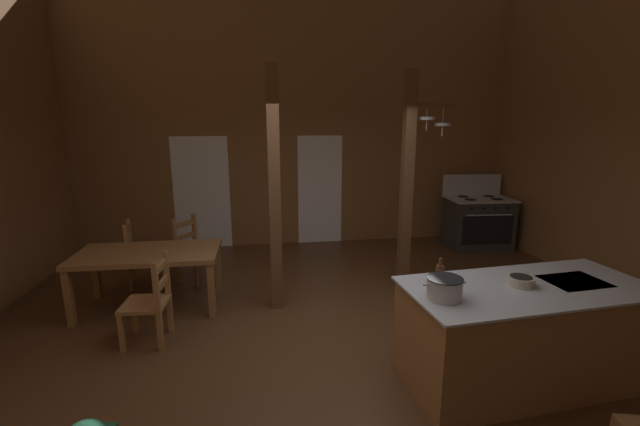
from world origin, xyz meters
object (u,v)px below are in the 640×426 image
(dining_table, at_px, (148,258))
(ladderback_chair_by_post, at_px, (140,255))
(stockpot_on_counter, at_px, (444,288))
(ladderback_chair_at_table_end, at_px, (150,302))
(mixing_bowl_on_counter, at_px, (521,281))
(bottle_tall_on_counter, at_px, (440,275))
(kitchen_island, at_px, (523,334))
(ladderback_chair_near_window, at_px, (193,250))
(stove_range, at_px, (477,222))

(dining_table, xyz_separation_m, ladderback_chair_by_post, (-0.31, 0.77, -0.20))
(dining_table, bearing_deg, stockpot_on_counter, -38.03)
(ladderback_chair_at_table_end, xyz_separation_m, stockpot_on_counter, (2.61, -1.34, 0.55))
(mixing_bowl_on_counter, bearing_deg, ladderback_chair_by_post, 144.15)
(ladderback_chair_by_post, height_order, bottle_tall_on_counter, bottle_tall_on_counter)
(kitchen_island, height_order, ladderback_chair_at_table_end, ladderback_chair_at_table_end)
(bottle_tall_on_counter, bearing_deg, ladderback_chair_by_post, 139.56)
(bottle_tall_on_counter, bearing_deg, ladderback_chair_near_window, 131.43)
(ladderback_chair_at_table_end, distance_m, bottle_tall_on_counter, 2.95)
(stove_range, relative_size, ladderback_chair_by_post, 1.39)
(dining_table, distance_m, ladderback_chair_near_window, 0.98)
(dining_table, bearing_deg, kitchen_island, -29.49)
(stove_range, xyz_separation_m, bottle_tall_on_counter, (-2.51, -3.71, 0.53))
(dining_table, xyz_separation_m, mixing_bowl_on_counter, (3.60, -2.05, 0.30))
(stove_range, height_order, dining_table, stove_range)
(dining_table, bearing_deg, bottle_tall_on_counter, -34.13)
(kitchen_island, xyz_separation_m, ladderback_chair_at_table_end, (-3.46, 1.21, -0.00))
(stove_range, bearing_deg, stockpot_on_counter, -123.16)
(stockpot_on_counter, xyz_separation_m, bottle_tall_on_counter, (0.07, 0.25, 0.01))
(stove_range, relative_size, ladderback_chair_near_window, 1.39)
(stove_range, distance_m, stockpot_on_counter, 4.75)
(stove_range, bearing_deg, ladderback_chair_at_table_end, -153.28)
(kitchen_island, bearing_deg, mixing_bowl_on_counter, 163.81)
(dining_table, height_order, bottle_tall_on_counter, bottle_tall_on_counter)
(kitchen_island, height_order, stockpot_on_counter, stockpot_on_counter)
(ladderback_chair_at_table_end, height_order, stockpot_on_counter, stockpot_on_counter)
(dining_table, distance_m, bottle_tall_on_counter, 3.51)
(ladderback_chair_by_post, bearing_deg, dining_table, -67.95)
(ladderback_chair_at_table_end, relative_size, bottle_tall_on_counter, 3.74)
(ladderback_chair_near_window, distance_m, ladderback_chair_at_table_end, 1.75)
(ladderback_chair_near_window, bearing_deg, mixing_bowl_on_counter, -42.38)
(dining_table, bearing_deg, stove_range, 17.96)
(ladderback_chair_at_table_end, bearing_deg, kitchen_island, -19.28)
(stockpot_on_counter, bearing_deg, kitchen_island, 8.74)
(kitchen_island, height_order, ladderback_chair_by_post, ladderback_chair_by_post)
(stove_range, distance_m, ladderback_chair_by_post, 5.80)
(stove_range, distance_m, bottle_tall_on_counter, 4.51)
(kitchen_island, bearing_deg, bottle_tall_on_counter, 171.58)
(kitchen_island, distance_m, ladderback_chair_by_post, 4.89)
(ladderback_chair_near_window, bearing_deg, stove_range, 9.96)
(ladderback_chair_by_post, distance_m, stockpot_on_counter, 4.35)
(bottle_tall_on_counter, bearing_deg, ladderback_chair_at_table_end, 157.80)
(kitchen_island, relative_size, ladderback_chair_near_window, 2.34)
(mixing_bowl_on_counter, height_order, bottle_tall_on_counter, bottle_tall_on_counter)
(mixing_bowl_on_counter, xyz_separation_m, bottle_tall_on_counter, (-0.71, 0.10, 0.06))
(ladderback_chair_near_window, relative_size, mixing_bowl_on_counter, 4.25)
(kitchen_island, distance_m, dining_table, 4.22)
(kitchen_island, bearing_deg, ladderback_chair_near_window, 138.03)
(dining_table, distance_m, ladderback_chair_by_post, 0.86)
(stove_range, relative_size, mixing_bowl_on_counter, 5.90)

